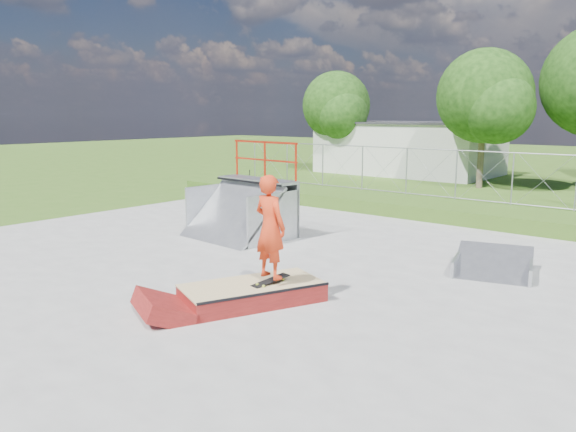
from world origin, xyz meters
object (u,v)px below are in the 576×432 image
(quarter_pipe, at_px, (237,191))
(flat_bank_ramp, at_px, (493,264))
(grind_box, at_px, (252,294))
(skater, at_px, (270,231))

(quarter_pipe, height_order, flat_bank_ramp, quarter_pipe)
(grind_box, bearing_deg, skater, 69.33)
(grind_box, relative_size, quarter_pipe, 1.06)
(flat_bank_ramp, distance_m, skater, 5.44)
(grind_box, bearing_deg, flat_bank_ramp, 83.09)
(flat_bank_ramp, relative_size, skater, 0.89)
(grind_box, relative_size, flat_bank_ramp, 1.67)
(grind_box, distance_m, flat_bank_ramp, 5.65)
(skater, bearing_deg, quarter_pipe, -34.49)
(grind_box, relative_size, skater, 1.49)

